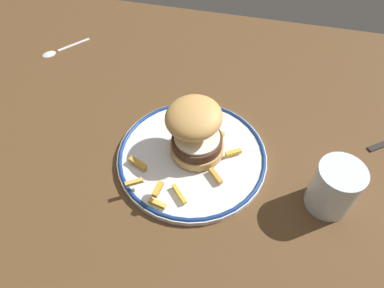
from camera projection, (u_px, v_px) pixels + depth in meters
The scene contains 6 objects.
ground_plane at pixel (201, 147), 74.93cm from camera, with size 146.86×97.78×4.00cm, color brown.
dinner_plate at pixel (192, 156), 69.87cm from camera, with size 29.42×29.42×1.60cm.
burger at pixel (195, 129), 66.16cm from camera, with size 14.93×15.04×10.81cm.
fries_pile at pixel (180, 162), 66.96cm from camera, with size 20.79×25.92×2.88cm.
water_glass at pixel (333, 190), 61.05cm from camera, with size 8.00×8.00×9.87cm.
spoon at pixel (54, 51), 91.89cm from camera, with size 9.88×11.26×0.90cm.
Camera 1 is at (9.00, -45.80, 56.65)cm, focal length 33.14 mm.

